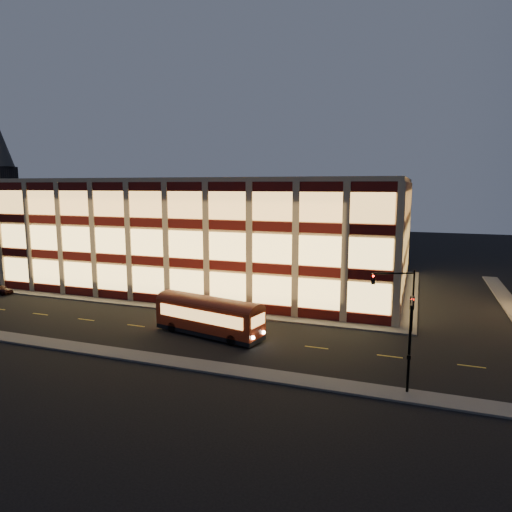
% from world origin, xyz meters
% --- Properties ---
extents(ground, '(200.00, 200.00, 0.00)m').
position_xyz_m(ground, '(0.00, 0.00, 0.00)').
color(ground, black).
rests_on(ground, ground).
extents(sidewalk_office_south, '(54.00, 2.00, 0.15)m').
position_xyz_m(sidewalk_office_south, '(-3.00, 1.00, 0.07)').
color(sidewalk_office_south, '#514F4C').
rests_on(sidewalk_office_south, ground).
extents(sidewalk_office_east, '(2.00, 30.00, 0.15)m').
position_xyz_m(sidewalk_office_east, '(23.00, 17.00, 0.07)').
color(sidewalk_office_east, '#514F4C').
rests_on(sidewalk_office_east, ground).
extents(sidewalk_tower_west, '(2.00, 30.00, 0.15)m').
position_xyz_m(sidewalk_tower_west, '(34.00, 17.00, 0.07)').
color(sidewalk_tower_west, '#514F4C').
rests_on(sidewalk_tower_west, ground).
extents(sidewalk_near, '(100.00, 2.00, 0.15)m').
position_xyz_m(sidewalk_near, '(0.00, -13.00, 0.07)').
color(sidewalk_near, '#514F4C').
rests_on(sidewalk_near, ground).
extents(office_building, '(50.45, 30.45, 14.50)m').
position_xyz_m(office_building, '(-2.91, 16.91, 7.25)').
color(office_building, tan).
rests_on(office_building, ground).
extents(church_tower, '(5.00, 5.00, 18.00)m').
position_xyz_m(church_tower, '(-70.00, 40.00, 9.00)').
color(church_tower, '#2D2621').
rests_on(church_tower, ground).
extents(traffic_signal_far, '(3.79, 1.87, 6.00)m').
position_xyz_m(traffic_signal_far, '(22.21, 0.24, 4.11)').
color(traffic_signal_far, black).
rests_on(traffic_signal_far, ground).
extents(traffic_signal_near, '(0.32, 4.45, 6.00)m').
position_xyz_m(traffic_signal_near, '(23.50, -11.03, 4.13)').
color(traffic_signal_near, black).
rests_on(traffic_signal_near, ground).
extents(trolley_bus, '(10.96, 4.91, 3.60)m').
position_xyz_m(trolley_bus, '(5.96, -6.05, 2.00)').
color(trolley_bus, maroon).
rests_on(trolley_bus, ground).
extents(parked_car_0, '(3.54, 1.45, 1.20)m').
position_xyz_m(parked_car_0, '(-26.00, -0.53, 0.60)').
color(parked_car_0, black).
rests_on(parked_car_0, ground).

